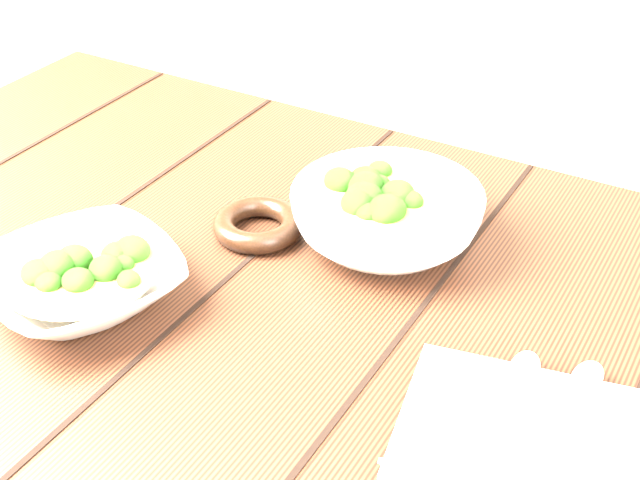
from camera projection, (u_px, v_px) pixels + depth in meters
table at (248, 369)px, 1.00m from camera, size 1.20×0.80×0.75m
soup_bowl_front at (81, 280)px, 0.90m from camera, size 0.26×0.26×0.06m
soup_bowl_back at (386, 215)px, 0.98m from camera, size 0.21×0.21×0.08m
trivet at (258, 224)px, 1.01m from camera, size 0.13×0.13×0.03m
napkin at (523, 437)px, 0.75m from camera, size 0.24×0.21×0.01m
spoon_left at (517, 391)px, 0.78m from camera, size 0.04×0.17×0.01m
spoon_right at (575, 400)px, 0.77m from camera, size 0.03×0.17×0.01m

